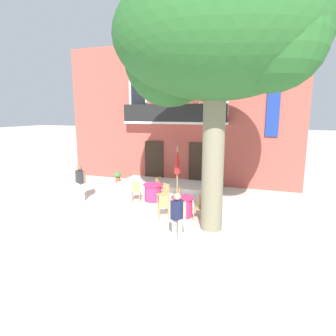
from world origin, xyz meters
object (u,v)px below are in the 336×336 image
(plane_tree, at_px, (214,42))
(pedestrian_near_entrance, at_px, (80,181))
(cafe_table_near_tree, at_px, (153,192))
(cafe_chair_middle_2, at_px, (182,197))
(cafe_chair_middle_0, at_px, (163,205))
(ground_planter_left, at_px, (118,177))
(cafe_chair_near_tree_1, at_px, (164,193))
(cafe_table_middle, at_px, (183,206))
(cafe_umbrella, at_px, (177,168))
(cafe_chair_near_tree_2, at_px, (160,185))
(cafe_chair_near_tree_0, at_px, (136,190))
(cafe_chair_middle_1, at_px, (201,206))
(pedestrian_mid_plaza, at_px, (177,216))

(plane_tree, distance_m, pedestrian_near_entrance, 7.88)
(cafe_table_near_tree, xyz_separation_m, cafe_chair_middle_2, (1.57, -0.72, 0.14))
(plane_tree, bearing_deg, cafe_chair_middle_0, 170.83)
(ground_planter_left, bearing_deg, pedestrian_near_entrance, -89.15)
(cafe_chair_near_tree_1, xyz_separation_m, cafe_table_middle, (1.13, -1.10, -0.14))
(cafe_chair_near_tree_1, xyz_separation_m, cafe_umbrella, (0.62, -0.14, 1.14))
(plane_tree, relative_size, cafe_chair_near_tree_2, 8.86)
(cafe_chair_middle_0, relative_size, ground_planter_left, 1.44)
(cafe_table_near_tree, bearing_deg, cafe_chair_middle_2, -24.70)
(cafe_chair_middle_2, height_order, pedestrian_near_entrance, pedestrian_near_entrance)
(cafe_chair_near_tree_1, bearing_deg, cafe_chair_near_tree_0, -179.87)
(cafe_chair_near_tree_0, height_order, cafe_umbrella, cafe_umbrella)
(cafe_chair_near_tree_2, distance_m, cafe_chair_middle_1, 3.40)
(ground_planter_left, bearing_deg, cafe_chair_near_tree_1, -35.70)
(cafe_table_near_tree, distance_m, cafe_chair_middle_2, 1.74)
(cafe_chair_middle_2, bearing_deg, cafe_chair_middle_0, -108.57)
(cafe_table_near_tree, distance_m, pedestrian_mid_plaza, 4.50)
(cafe_umbrella, bearing_deg, cafe_chair_near_tree_0, 175.98)
(cafe_table_middle, bearing_deg, pedestrian_mid_plaza, -77.54)
(plane_tree, relative_size, cafe_table_near_tree, 9.33)
(plane_tree, xyz_separation_m, cafe_chair_middle_0, (-1.75, 0.28, -5.46))
(cafe_chair_near_tree_0, bearing_deg, cafe_chair_middle_2, -9.43)
(pedestrian_mid_plaza, bearing_deg, plane_tree, 69.53)
(cafe_chair_middle_2, height_order, pedestrian_mid_plaza, pedestrian_mid_plaza)
(pedestrian_near_entrance, bearing_deg, cafe_chair_middle_1, -4.91)
(cafe_umbrella, xyz_separation_m, ground_planter_left, (-4.32, 2.81, -1.31))
(plane_tree, height_order, cafe_chair_near_tree_2, plane_tree)
(cafe_chair_near_tree_0, xyz_separation_m, cafe_chair_near_tree_1, (1.33, 0.00, 0.00))
(cafe_table_middle, height_order, pedestrian_near_entrance, pedestrian_near_entrance)
(cafe_table_near_tree, bearing_deg, pedestrian_near_entrance, -159.94)
(cafe_umbrella, relative_size, pedestrian_mid_plaza, 1.57)
(cafe_chair_near_tree_1, xyz_separation_m, cafe_chair_middle_2, (0.91, -0.38, 0.00))
(cafe_table_middle, height_order, pedestrian_mid_plaza, pedestrian_mid_plaza)
(cafe_table_near_tree, relative_size, pedestrian_mid_plaza, 0.53)
(cafe_table_near_tree, relative_size, cafe_chair_middle_1, 0.95)
(cafe_chair_middle_0, distance_m, cafe_umbrella, 1.80)
(cafe_chair_near_tree_2, bearing_deg, cafe_chair_near_tree_1, -61.16)
(plane_tree, xyz_separation_m, cafe_chair_near_tree_2, (-2.88, 2.92, -5.46))
(pedestrian_near_entrance, bearing_deg, pedestrian_mid_plaza, -27.15)
(cafe_umbrella, bearing_deg, cafe_chair_middle_0, -94.01)
(cafe_chair_near_tree_2, height_order, pedestrian_near_entrance, pedestrian_near_entrance)
(cafe_chair_near_tree_0, distance_m, cafe_chair_middle_2, 2.27)
(pedestrian_mid_plaza, bearing_deg, cafe_chair_near_tree_2, 116.33)
(cafe_table_middle, bearing_deg, cafe_chair_middle_2, 107.30)
(cafe_chair_middle_2, bearing_deg, plane_tree, -46.55)
(ground_planter_left, distance_m, pedestrian_mid_plaza, 8.17)
(plane_tree, relative_size, cafe_chair_near_tree_0, 8.86)
(cafe_table_middle, distance_m, pedestrian_mid_plaza, 2.49)
(cafe_chair_near_tree_1, bearing_deg, cafe_table_near_tree, 152.42)
(pedestrian_mid_plaza, bearing_deg, cafe_chair_near_tree_0, 130.78)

